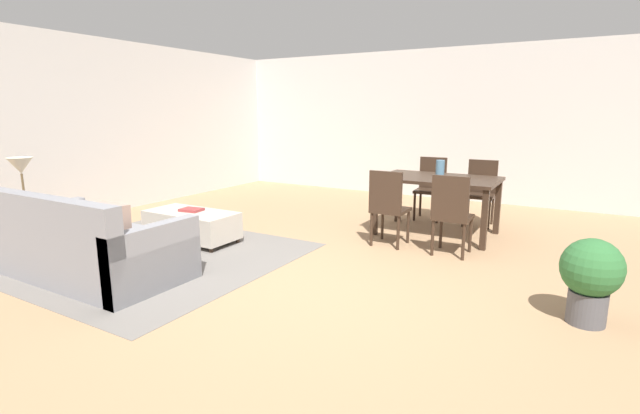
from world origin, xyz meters
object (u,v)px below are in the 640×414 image
ottoman_table (192,224)px  table_lamp (21,168)px  side_table (27,215)px  potted_plant (591,275)px  couch (88,248)px  dining_chair_near_left (388,204)px  dining_table (438,184)px  dining_chair_far_left (431,184)px  book_on_ottoman (191,210)px  dining_chair_near_right (451,211)px  vase_centerpiece (440,169)px  dining_chair_far_right (481,189)px

ottoman_table → table_lamp: bearing=-133.6°
side_table → potted_plant: (5.52, 1.18, -0.06)m
couch → ottoman_table: couch is taller
couch → dining_chair_near_left: bearing=48.8°
couch → table_lamp: 1.45m
ottoman_table → dining_table: 3.18m
dining_chair_near_left → dining_table: bearing=68.1°
dining_chair_far_left → book_on_ottoman: (-2.19, -2.72, -0.12)m
ottoman_table → dining_chair_far_left: (2.18, 2.74, 0.30)m
couch → dining_table: size_ratio=1.29×
potted_plant → side_table: bearing=-168.0°
table_lamp → dining_table: (3.75, 3.18, -0.32)m
dining_chair_far_left → ottoman_table: bearing=-128.4°
table_lamp → dining_chair_near_right: bearing=29.2°
dining_chair_near_right → table_lamp: bearing=-150.8°
book_on_ottoman → side_table: bearing=-132.6°
table_lamp → side_table: bearing=26.6°
dining_chair_far_left → vase_centerpiece: bearing=-67.0°
dining_chair_near_left → vase_centerpiece: (0.36, 0.84, 0.35)m
couch → dining_chair_far_right: 5.03m
side_table → dining_chair_near_right: (4.16, 2.33, 0.07)m
table_lamp → dining_chair_near_left: table_lamp is taller
vase_centerpiece → book_on_ottoman: (-2.56, -1.85, -0.47)m
dining_chair_near_right → potted_plant: size_ratio=1.37×
dining_chair_far_left → table_lamp: bearing=-130.2°
vase_centerpiece → book_on_ottoman: vase_centerpiece is taller
table_lamp → dining_chair_near_right: (4.16, 2.33, -0.47)m
dining_chair_far_left → vase_centerpiece: 1.00m
book_on_ottoman → dining_chair_near_left: bearing=24.8°
couch → dining_chair_near_right: (2.89, 2.44, 0.23)m
book_on_ottoman → dining_table: bearing=36.2°
couch → table_lamp: table_lamp is taller
dining_chair_far_left → dining_chair_near_right: bearing=-66.2°
ottoman_table → dining_chair_far_right: 3.99m
table_lamp → potted_plant: bearing=12.0°
dining_chair_near_left → dining_chair_far_right: size_ratio=1.00×
dining_chair_near_left → dining_chair_near_right: 0.75m
ottoman_table → potted_plant: size_ratio=1.73×
vase_centerpiece → book_on_ottoman: 3.20m
table_lamp → dining_chair_far_right: size_ratio=0.57×
dining_chair_far_left → dining_chair_far_right: 0.72m
dining_chair_near_left → dining_chair_far_left: (-0.00, 1.70, 0.00)m
dining_table → potted_plant: (1.77, -2.00, -0.28)m
dining_table → dining_chair_near_left: size_ratio=1.63×
couch → side_table: (-1.27, 0.12, 0.16)m
ottoman_table → potted_plant: potted_plant is taller
side_table → dining_chair_far_left: dining_chair_far_left is taller
couch → side_table: bearing=174.8°
dining_chair_near_right → dining_chair_far_right: same height
ottoman_table → dining_chair_near_right: size_ratio=1.27×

